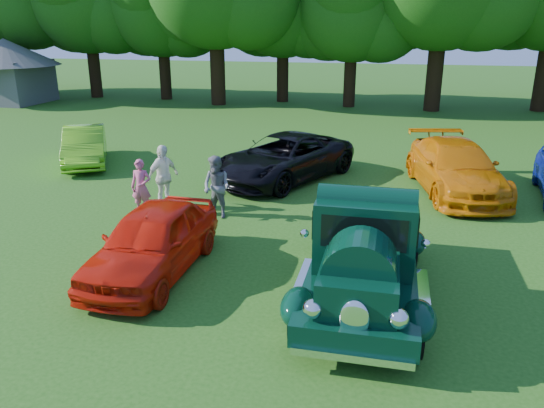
% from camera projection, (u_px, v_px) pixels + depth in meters
% --- Properties ---
extents(ground, '(120.00, 120.00, 0.00)m').
position_uv_depth(ground, '(292.00, 304.00, 9.61)').
color(ground, '#1E5012').
rests_on(ground, ground).
extents(hero_pickup, '(2.39, 5.13, 2.00)m').
position_uv_depth(hero_pickup, '(364.00, 253.00, 9.64)').
color(hero_pickup, black).
rests_on(hero_pickup, ground).
extents(red_convertible, '(1.68, 4.08, 1.38)m').
position_uv_depth(red_convertible, '(153.00, 241.00, 10.61)').
color(red_convertible, red).
rests_on(red_convertible, ground).
extents(back_car_lime, '(3.14, 4.15, 1.31)m').
position_uv_depth(back_car_lime, '(85.00, 146.00, 18.91)').
color(back_car_lime, '#5AB518').
rests_on(back_car_lime, ground).
extents(back_car_black, '(4.48, 5.75, 1.45)m').
position_uv_depth(back_car_black, '(284.00, 158.00, 16.96)').
color(back_car_black, black).
rests_on(back_car_black, ground).
extents(back_car_orange, '(3.08, 5.46, 1.49)m').
position_uv_depth(back_car_orange, '(455.00, 168.00, 15.72)').
color(back_car_orange, '#D16E07').
rests_on(back_car_orange, ground).
extents(spectator_pink, '(0.57, 0.40, 1.47)m').
position_uv_depth(spectator_pink, '(141.00, 187.00, 13.94)').
color(spectator_pink, '#C8527C').
rests_on(spectator_pink, ground).
extents(spectator_grey, '(0.97, 0.87, 1.63)m').
position_uv_depth(spectator_grey, '(217.00, 187.00, 13.65)').
color(spectator_grey, slate).
rests_on(spectator_grey, ground).
extents(spectator_white, '(0.83, 1.11, 1.75)m').
position_uv_depth(spectator_white, '(163.00, 177.00, 14.35)').
color(spectator_white, white).
rests_on(spectator_white, ground).
extents(gazebo, '(6.40, 6.40, 3.90)m').
position_uv_depth(gazebo, '(7.00, 64.00, 32.80)').
color(gazebo, '#535257').
rests_on(gazebo, ground).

